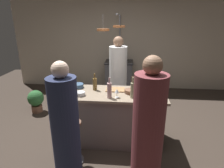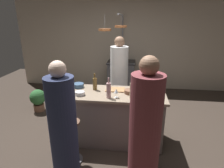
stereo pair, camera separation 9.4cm
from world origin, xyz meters
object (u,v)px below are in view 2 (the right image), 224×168
stove_range (121,76)px  wine_glass_near_right_guest (64,87)px  chef (119,81)px  wine_bottle_amber (95,84)px  wine_glass_near_left_guest (116,91)px  mixing_bowl_blue (78,85)px  pepper_mill (133,83)px  mixing_bowl_wooden (130,92)px  wine_bottle_rose (109,90)px  mixing_bowl_steel (80,93)px  potted_plant (38,99)px  cutting_board (115,90)px  guest_right (145,135)px  bar_stool_right (145,145)px  bar_stool_left (72,139)px  guest_left (63,130)px  wine_bottle_white (132,90)px  wine_bottle_red (151,93)px

stove_range → wine_glass_near_right_guest: wine_glass_near_right_guest is taller
chef → wine_bottle_amber: bearing=-113.5°
chef → wine_glass_near_left_guest: chef is taller
mixing_bowl_blue → pepper_mill: bearing=4.1°
wine_bottle_amber → mixing_bowl_wooden: (0.60, -0.11, -0.08)m
wine_bottle_amber → wine_glass_near_left_guest: size_ratio=2.00×
wine_bottle_rose → wine_glass_near_right_guest: (-0.75, 0.10, -0.02)m
wine_glass_near_left_guest → mixing_bowl_steel: bearing=176.7°
wine_bottle_amber → mixing_bowl_wooden: bearing=-9.9°
potted_plant → cutting_board: cutting_board is taller
guest_right → wine_glass_near_left_guest: (-0.41, 0.82, 0.20)m
bar_stool_right → mixing_bowl_wooden: size_ratio=3.78×
cutting_board → wine_glass_near_right_guest: (-0.82, -0.24, 0.10)m
potted_plant → cutting_board: 2.13m
bar_stool_left → wine_bottle_rose: bearing=39.3°
guest_left → wine_bottle_white: guest_left is taller
guest_right → wine_glass_near_right_guest: bearing=144.9°
bar_stool_left → pepper_mill: 1.38m
stove_range → wine_glass_near_right_guest: 2.73m
bar_stool_right → guest_right: bearing=-95.7°
pepper_mill → wine_glass_near_right_guest: size_ratio=1.44×
potted_plant → wine_glass_near_right_guest: wine_glass_near_right_guest is taller
chef → wine_bottle_red: bearing=-62.8°
bar_stool_left → mixing_bowl_wooden: 1.16m
guest_right → wine_bottle_rose: bearing=123.4°
potted_plant → mixing_bowl_wooden: (2.14, -0.91, 0.64)m
wine_bottle_white → bar_stool_right: bearing=-64.7°
guest_right → mixing_bowl_steel: bearing=139.7°
mixing_bowl_steel → wine_glass_near_left_guest: bearing=-3.3°
wine_bottle_red → wine_bottle_white: wine_bottle_white is taller
chef → wine_bottle_amber: size_ratio=5.95×
wine_bottle_amber → potted_plant: bearing=152.4°
wine_bottle_white → mixing_bowl_steel: size_ratio=2.09×
guest_left → wine_bottle_amber: (0.18, 1.07, 0.25)m
cutting_board → wine_glass_near_right_guest: 0.86m
pepper_mill → mixing_bowl_steel: bearing=-153.5°
bar_stool_left → pepper_mill: (0.86, 0.88, 0.63)m
pepper_mill → wine_bottle_amber: (-0.65, -0.15, 0.01)m
pepper_mill → wine_bottle_white: (-0.01, -0.44, 0.02)m
cutting_board → wine_bottle_rose: size_ratio=0.98×
pepper_mill → wine_glass_near_left_guest: 0.52m
wine_bottle_white → chef: bearing=104.9°
stove_range → cutting_board: 2.37m
mixing_bowl_steel → mixing_bowl_blue: bearing=110.0°
chef → mixing_bowl_steel: size_ratio=11.11×
guest_right → wine_glass_near_right_guest: guest_right is taller
stove_range → chef: 1.58m
wine_bottle_rose → wine_bottle_amber: wine_bottle_rose is taller
bar_stool_left → mixing_bowl_blue: mixing_bowl_blue is taller
cutting_board → wine_bottle_red: bearing=-30.2°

